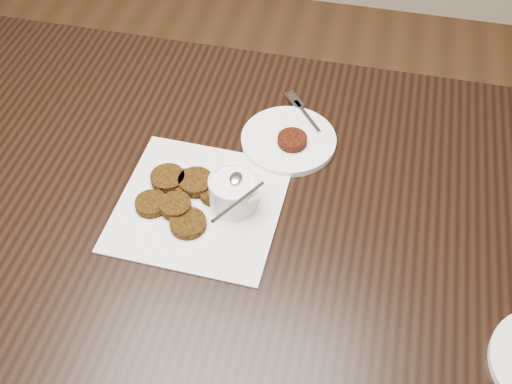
# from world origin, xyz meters

# --- Properties ---
(table) EXTENTS (1.43, 0.92, 0.75)m
(table) POSITION_xyz_m (0.03, 0.09, 0.38)
(table) COLOR black
(table) RESTS_ON floor
(napkin) EXTENTS (0.31, 0.31, 0.00)m
(napkin) POSITION_xyz_m (0.05, 0.06, 0.75)
(napkin) COLOR white
(napkin) RESTS_ON table
(sauce_ramekin) EXTENTS (0.14, 0.14, 0.13)m
(sauce_ramekin) POSITION_xyz_m (0.11, 0.08, 0.82)
(sauce_ramekin) COLOR white
(sauce_ramekin) RESTS_ON napkin
(patty_cluster) EXTENTS (0.27, 0.27, 0.02)m
(patty_cluster) POSITION_xyz_m (0.01, 0.07, 0.76)
(patty_cluster) COLOR #63390D
(patty_cluster) RESTS_ON napkin
(plate_with_patty) EXTENTS (0.27, 0.27, 0.03)m
(plate_with_patty) POSITION_xyz_m (0.18, 0.26, 0.76)
(plate_with_patty) COLOR white
(plate_with_patty) RESTS_ON table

